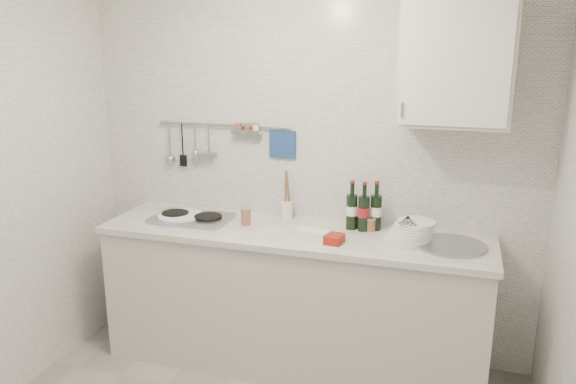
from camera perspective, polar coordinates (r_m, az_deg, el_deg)
The scene contains 14 objects.
back_wall at distance 3.70m, azimuth 1.88°, elevation 2.34°, with size 3.00×0.02×2.50m, color silver.
counter at distance 3.69m, azimuth 0.60°, elevation -11.10°, with size 2.44×0.64×0.96m.
wall_rail at distance 3.83m, azimuth -6.89°, elevation 5.37°, with size 0.98×0.09×0.34m.
wall_cabinet at distance 3.30m, azimuth 16.70°, elevation 12.50°, with size 0.60×0.38×0.70m.
plate_stack_hob at distance 3.78m, azimuth -11.01°, elevation -2.53°, with size 0.32×0.31×0.04m.
plate_stack_sink at distance 3.39m, azimuth 12.41°, elevation -3.95°, with size 0.30×0.28×0.13m.
wine_bottles at distance 3.51m, azimuth 7.72°, elevation -1.41°, with size 0.22×0.11×0.31m.
butter_dish at distance 3.34m, azimuth 2.44°, elevation -4.37°, with size 0.20×0.10×0.06m, color white.
strawberry_punnet at distance 3.30m, azimuth 4.51°, elevation -4.74°, with size 0.12×0.12×0.05m, color #A62A12.
utensil_crock at distance 3.70m, azimuth -0.15°, elevation -1.65°, with size 0.08×0.08×0.33m.
jar_a at distance 3.76m, azimuth -0.11°, elevation -1.90°, with size 0.06×0.06×0.09m.
jar_b at distance 3.58m, azimuth 7.45°, elevation -3.03°, with size 0.06×0.06×0.08m.
jar_c at distance 3.53m, azimuth 8.36°, elevation -3.26°, with size 0.07×0.07×0.08m.
jar_d at distance 3.61m, azimuth -4.31°, elevation -2.47°, with size 0.07×0.07×0.11m.
Camera 1 is at (0.96, -2.08, 2.05)m, focal length 35.00 mm.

